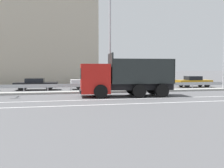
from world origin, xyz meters
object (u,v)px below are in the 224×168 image
Objects in this scene: parked_car_6 at (194,81)px; street_lamp_2 at (110,40)px; parked_car_3 at (36,84)px; parked_car_4 at (93,82)px; median_road_sign at (138,78)px; dump_truck at (114,80)px; parked_car_5 at (145,82)px.

street_lamp_2 is at bearing -64.77° from parked_car_6.
parked_car_4 is (5.84, -0.13, 0.10)m from parked_car_3.
parked_car_4 reaches higher than parked_car_6.
parked_car_4 is at bearing 131.18° from median_road_sign.
dump_truck reaches higher than median_road_sign.
dump_truck is 1.86× the size of parked_car_6.
parked_car_4 is 1.16× the size of parked_car_6.
parked_car_6 is at bearing 93.73° from parked_car_3.
dump_truck is at bearing -52.63° from parked_car_6.
street_lamp_2 reaches higher than dump_truck.
street_lamp_2 is 1.88× the size of parked_car_4.
parked_car_3 is at bearing -90.78° from parked_car_4.
dump_truck is 0.86× the size of street_lamp_2.
parked_car_5 is 6.00m from parked_car_6.
street_lamp_2 is 6.00m from parked_car_4.
parked_car_3 is (-6.40, 7.68, -0.67)m from dump_truck.
parked_car_3 is 0.94× the size of parked_car_4.
median_road_sign is at bearing -25.57° from parked_car_5.
dump_truck reaches higher than parked_car_5.
dump_truck is at bearing -33.00° from parked_car_5.
parked_car_6 is (17.91, -0.00, 0.03)m from parked_car_3.
median_road_sign is at bearing -58.75° from parked_car_6.
median_road_sign is at bearing 69.16° from parked_car_3.
street_lamp_2 is at bearing 13.85° from parked_car_4.
median_road_sign is (3.15, 3.31, -0.02)m from dump_truck.
median_road_sign is 4.47m from street_lamp_2.
parked_car_5 is at bearing 92.15° from parked_car_4.
dump_truck is 10.02m from parked_car_3.
parked_car_5 is at bearing -86.88° from parked_car_6.
parked_car_5 is (2.35, 4.42, -0.56)m from median_road_sign.
median_road_sign reaches higher than parked_car_6.
street_lamp_2 reaches higher than parked_car_6.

